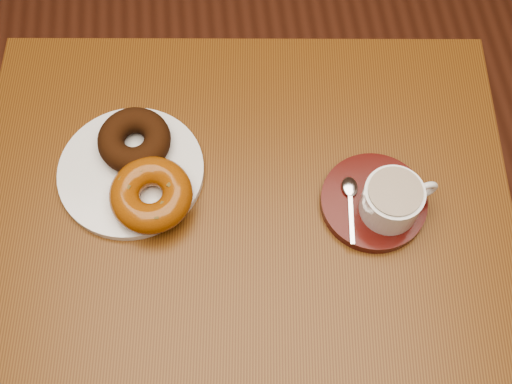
{
  "coord_description": "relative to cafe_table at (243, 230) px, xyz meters",
  "views": [
    {
      "loc": [
        0.02,
        -0.03,
        1.53
      ],
      "look_at": [
        0.06,
        0.35,
        0.73
      ],
      "focal_mm": 45.0,
      "sensor_mm": 36.0,
      "label": 1
    }
  ],
  "objects": [
    {
      "name": "saucer",
      "position": [
        0.18,
        -0.03,
        0.12
      ],
      "size": [
        0.15,
        0.15,
        0.02
      ],
      "primitive_type": "cylinder",
      "rotation": [
        0.0,
        0.0,
        -0.0
      ],
      "color": "#3E0C08",
      "rests_on": "cafe_table"
    },
    {
      "name": "donut_caramel",
      "position": [
        -0.12,
        0.0,
        0.15
      ],
      "size": [
        0.15,
        0.15,
        0.04
      ],
      "rotation": [
        0.0,
        0.0,
        -0.37
      ],
      "color": "#89460E",
      "rests_on": "donut_plate"
    },
    {
      "name": "teaspoon",
      "position": [
        0.15,
        -0.01,
        0.13
      ],
      "size": [
        0.02,
        0.1,
        0.01
      ],
      "rotation": [
        0.0,
        0.0,
        -0.12
      ],
      "color": "silver",
      "rests_on": "saucer"
    },
    {
      "name": "donut_cinnamon",
      "position": [
        -0.14,
        0.09,
        0.15
      ],
      "size": [
        0.14,
        0.14,
        0.04
      ],
      "primitive_type": "torus",
      "rotation": [
        0.0,
        0.0,
        -0.54
      ],
      "color": "black",
      "rests_on": "donut_plate"
    },
    {
      "name": "donut_plate",
      "position": [
        -0.15,
        0.06,
        0.12
      ],
      "size": [
        0.21,
        0.21,
        0.01
      ],
      "primitive_type": "cylinder",
      "rotation": [
        0.0,
        0.0,
        -0.02
      ],
      "color": "silver",
      "rests_on": "cafe_table"
    },
    {
      "name": "coffee_cup",
      "position": [
        0.2,
        -0.04,
        0.16
      ],
      "size": [
        0.11,
        0.08,
        0.06
      ],
      "rotation": [
        0.0,
        0.0,
        0.2
      ],
      "color": "silver",
      "rests_on": "saucer"
    },
    {
      "name": "cafe_table",
      "position": [
        0.0,
        0.0,
        0.0
      ],
      "size": [
        0.82,
        0.65,
        0.71
      ],
      "rotation": [
        0.0,
        0.0,
        -0.1
      ],
      "color": "brown",
      "rests_on": "ground"
    }
  ]
}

